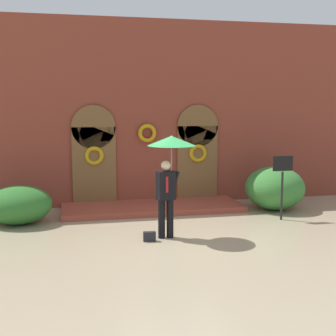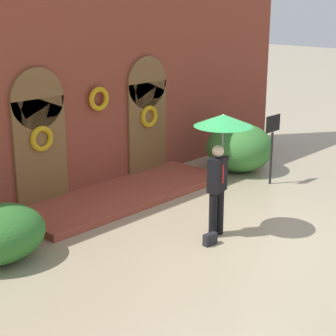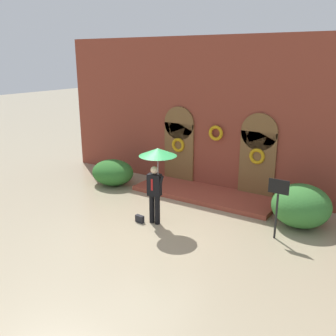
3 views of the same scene
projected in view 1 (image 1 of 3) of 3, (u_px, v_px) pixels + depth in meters
name	position (u px, v px, depth m)	size (l,w,h in m)	color
ground_plane	(177.00, 239.00, 10.69)	(80.00, 80.00, 0.00)	tan
building_facade	(145.00, 117.00, 14.34)	(14.00, 2.30, 5.60)	brown
person_with_umbrella	(170.00, 156.00, 10.59)	(1.10, 1.10, 2.36)	black
handbag	(149.00, 237.00, 10.53)	(0.28, 0.12, 0.22)	black
sign_post	(282.00, 177.00, 12.36)	(0.56, 0.06, 1.72)	black
shrub_left	(18.00, 205.00, 12.04)	(1.71, 1.47, 0.99)	#2D6B28
shrub_right	(275.00, 188.00, 13.70)	(1.73, 1.77, 1.26)	#387A33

